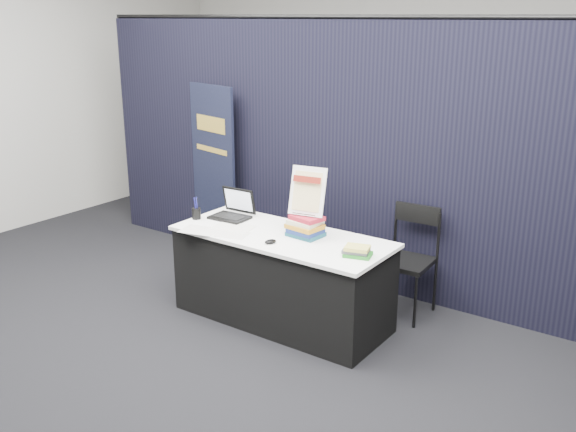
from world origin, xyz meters
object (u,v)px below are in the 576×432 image
at_px(book_stack_short, 357,251).
at_px(stacking_chair, 407,256).
at_px(display_table, 282,278).
at_px(book_stack_tall, 305,226).
at_px(pullup_banner, 214,180).
at_px(info_sign, 308,192).
at_px(laptop, 233,211).

bearing_deg(book_stack_short, stacking_chair, 87.08).
bearing_deg(display_table, book_stack_tall, 23.14).
bearing_deg(pullup_banner, info_sign, -12.52).
distance_m(book_stack_short, info_sign, 0.66).
bearing_deg(stacking_chair, pullup_banner, 172.18).
xyz_separation_m(display_table, pullup_banner, (-1.56, 0.93, 0.41)).
xyz_separation_m(book_stack_tall, info_sign, (0.00, 0.03, 0.28)).
bearing_deg(info_sign, book_stack_short, -27.37).
bearing_deg(display_table, stacking_chair, 43.86).
distance_m(laptop, pullup_banner, 1.25).
bearing_deg(stacking_chair, info_sign, -136.17).
xyz_separation_m(display_table, book_stack_tall, (0.18, 0.07, 0.46)).
xyz_separation_m(display_table, laptop, (-0.61, 0.12, 0.43)).
xyz_separation_m(laptop, book_stack_short, (1.34, -0.19, -0.02)).
bearing_deg(display_table, laptop, 168.64).
xyz_separation_m(book_stack_short, info_sign, (-0.55, 0.17, 0.32)).
bearing_deg(info_sign, book_stack_tall, -100.13).
height_order(display_table, stacking_chair, stacking_chair).
height_order(book_stack_tall, book_stack_short, book_stack_tall).
relative_size(display_table, laptop, 5.37).
height_order(book_stack_tall, info_sign, info_sign).
bearing_deg(stacking_chair, laptop, -159.07).
bearing_deg(book_stack_tall, display_table, -156.86).
bearing_deg(laptop, stacking_chair, 21.37).
distance_m(book_stack_tall, book_stack_short, 0.57).
height_order(laptop, book_stack_tall, laptop).
distance_m(book_stack_short, pullup_banner, 2.50).
bearing_deg(book_stack_short, info_sign, 162.75).
bearing_deg(book_stack_short, pullup_banner, 156.42).
bearing_deg(laptop, display_table, -13.95).
relative_size(display_table, info_sign, 4.53).
relative_size(book_stack_short, pullup_banner, 0.12).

